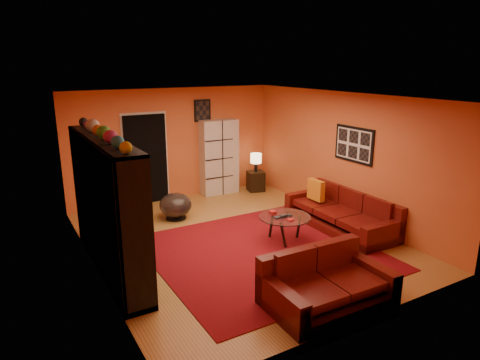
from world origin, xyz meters
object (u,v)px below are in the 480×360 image
coffee_table (285,219)px  bowl_chair (176,205)px  side_table (256,181)px  tv (111,209)px  storage_cabinet (219,157)px  sofa (344,213)px  entertainment_unit (107,206)px  table_lamp (256,159)px  loveseat (324,283)px

coffee_table → bowl_chair: (-1.28, 2.07, -0.14)m
side_table → coffee_table: bearing=-112.8°
tv → bowl_chair: size_ratio=1.48×
storage_cabinet → bowl_chair: storage_cabinet is taller
sofa → coffee_table: (-1.42, 0.02, 0.15)m
sofa → side_table: 2.99m
entertainment_unit → side_table: size_ratio=6.00×
tv → table_lamp: tv is taller
tv → loveseat: bearing=-137.3°
sofa → storage_cabinet: storage_cabinet is taller
entertainment_unit → tv: entertainment_unit is taller
entertainment_unit → tv: (0.05, -0.02, -0.04)m
bowl_chair → table_lamp: bearing=19.5°
tv → loveseat: 3.33m
loveseat → side_table: bearing=-20.6°
loveseat → side_table: 5.30m
table_lamp → bowl_chair: bearing=-160.5°
loveseat → sofa: bearing=-46.9°
storage_cabinet → side_table: 1.15m
tv → storage_cabinet: 4.35m
sofa → bowl_chair: size_ratio=3.58×
tv → bowl_chair: 2.43m
sofa → entertainment_unit: bearing=174.4°
side_table → sofa: bearing=-86.7°
tv → coffee_table: 3.03m
loveseat → bowl_chair: (-0.53, 4.01, 0.01)m
entertainment_unit → bowl_chair: (1.72, 1.60, -0.76)m
tv → side_table: bearing=-59.0°
entertainment_unit → coffee_table: (3.00, -0.47, -0.62)m
coffee_table → side_table: 3.22m
bowl_chair → side_table: size_ratio=1.34×
sofa → loveseat: same height
coffee_table → entertainment_unit: bearing=171.1°
entertainment_unit → sofa: size_ratio=1.25×
entertainment_unit → bowl_chair: 2.47m
coffee_table → storage_cabinet: (0.36, 3.27, 0.48)m
tv → table_lamp: (4.19, 2.52, -0.18)m
table_lamp → sofa: bearing=-86.7°
sofa → coffee_table: bearing=179.9°
coffee_table → storage_cabinet: size_ratio=0.51×
tv → loveseat: (2.20, -2.39, -0.72)m
entertainment_unit → side_table: entertainment_unit is taller
loveseat → coffee_table: 2.08m
loveseat → storage_cabinet: bearing=-10.5°
sofa → table_lamp: bearing=94.1°
coffee_table → side_table: (1.25, 2.97, -0.18)m
entertainment_unit → bowl_chair: bearing=43.0°
coffee_table → storage_cabinet: storage_cabinet is taller
entertainment_unit → sofa: 4.51m
entertainment_unit → table_lamp: bearing=30.5°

